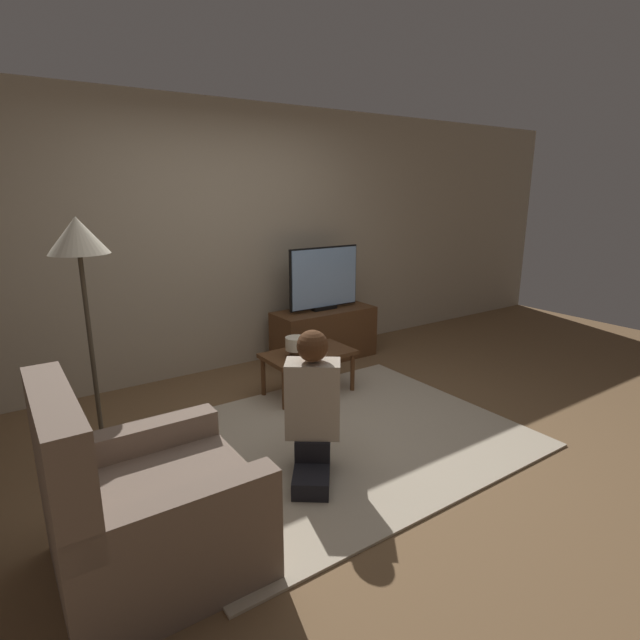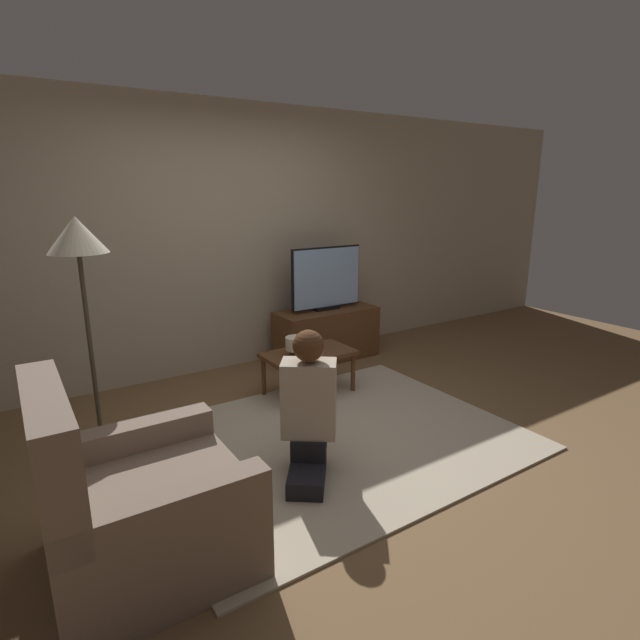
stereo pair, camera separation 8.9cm
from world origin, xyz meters
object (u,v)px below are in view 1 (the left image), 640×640
person_kneeling (313,403)px  table_lamp (296,345)px  tv (324,278)px  armchair (146,513)px  coffee_table (308,357)px  floor_lamp (80,257)px

person_kneeling → table_lamp: person_kneeling is taller
person_kneeling → tv: bearing=-89.9°
armchair → table_lamp: (1.65, 1.31, 0.19)m
coffee_table → tv: bearing=46.9°
person_kneeling → armchair: bearing=49.8°
coffee_table → armchair: armchair is taller
tv → coffee_table: 1.12m
table_lamp → coffee_table: bearing=13.4°
tv → floor_lamp: (-2.43, -0.82, 0.50)m
table_lamp → person_kneeling: bearing=-116.7°
tv → table_lamp: size_ratio=4.62×
floor_lamp → table_lamp: 1.83m
coffee_table → person_kneeling: size_ratio=0.84×
coffee_table → armchair: 2.24m
tv → person_kneeling: size_ratio=0.88×
floor_lamp → person_kneeling: size_ratio=1.71×
tv → floor_lamp: bearing=-161.3°
tv → table_lamp: 1.18m
coffee_table → floor_lamp: 2.04m
tv → armchair: size_ratio=0.84×
armchair → person_kneeling: armchair is taller
armchair → table_lamp: size_ratio=5.48×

